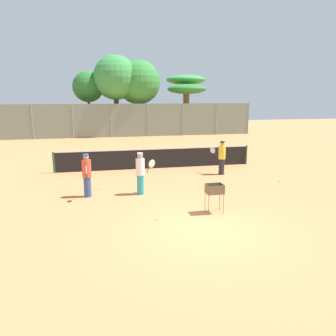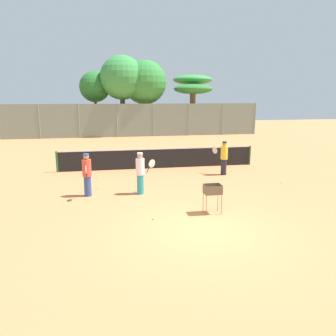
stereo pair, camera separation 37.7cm
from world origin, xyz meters
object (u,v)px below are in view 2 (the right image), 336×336
at_px(player_white_outfit, 87,174).
at_px(parked_car, 70,128).
at_px(player_red_cap, 140,173).
at_px(tennis_net, 158,158).
at_px(ball_cart, 213,191).
at_px(player_yellow_shirt, 224,158).

height_order(player_white_outfit, parked_car, player_white_outfit).
bearing_deg(parked_car, player_red_cap, -77.14).
distance_m(tennis_net, player_white_outfit, 5.60).
relative_size(player_red_cap, parked_car, 0.39).
height_order(player_white_outfit, ball_cart, player_white_outfit).
xyz_separation_m(player_yellow_shirt, ball_cart, (-2.21, -5.06, -0.11)).
height_order(player_white_outfit, player_yellow_shirt, player_white_outfit).
distance_m(player_white_outfit, ball_cart, 4.91).
xyz_separation_m(player_red_cap, player_yellow_shirt, (4.30, 2.46, -0.00)).
bearing_deg(player_white_outfit, player_red_cap, 87.25).
relative_size(player_red_cap, player_yellow_shirt, 1.00).
relative_size(tennis_net, ball_cart, 10.77).
xyz_separation_m(tennis_net, ball_cart, (0.69, -7.09, 0.18)).
distance_m(player_yellow_shirt, ball_cart, 5.52).
height_order(tennis_net, player_white_outfit, player_white_outfit).
relative_size(player_yellow_shirt, parked_car, 0.39).
relative_size(player_yellow_shirt, ball_cart, 1.69).
distance_m(ball_cart, parked_car, 25.10).
bearing_deg(player_red_cap, tennis_net, 50.55).
bearing_deg(player_red_cap, player_yellow_shirt, 7.65).
bearing_deg(ball_cart, tennis_net, 95.54).
relative_size(player_white_outfit, parked_car, 0.39).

